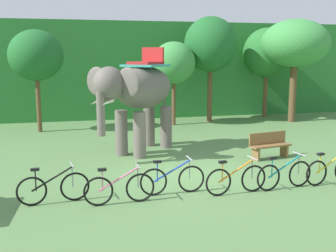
{
  "coord_description": "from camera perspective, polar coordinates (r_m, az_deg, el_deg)",
  "views": [
    {
      "loc": [
        -3.13,
        -11.29,
        3.51
      ],
      "look_at": [
        -0.22,
        1.0,
        1.3
      ],
      "focal_mm": 43.61,
      "sensor_mm": 36.0,
      "label": 1
    }
  ],
  "objects": [
    {
      "name": "wooden_bench",
      "position": [
        14.41,
        13.98,
        -2.52
      ],
      "size": [
        1.55,
        0.69,
        0.89
      ],
      "color": "brown",
      "rests_on": "ground"
    },
    {
      "name": "bike_yellow",
      "position": [
        12.12,
        21.79,
        -5.74
      ],
      "size": [
        1.7,
        0.52,
        0.92
      ],
      "color": "black",
      "rests_on": "ground"
    },
    {
      "name": "tree_far_right",
      "position": [
        22.44,
        17.35,
        10.91
      ],
      "size": [
        3.49,
        3.49,
        5.33
      ],
      "color": "brown",
      "rests_on": "ground"
    },
    {
      "name": "bike_pink",
      "position": [
        9.85,
        -6.82,
        -8.63
      ],
      "size": [
        1.71,
        0.52,
        0.92
      ],
      "color": "black",
      "rests_on": "ground"
    },
    {
      "name": "foliage_hedge",
      "position": [
        25.36,
        -6.28,
        7.93
      ],
      "size": [
        36.0,
        6.0,
        5.31
      ],
      "primitive_type": "cube",
      "color": "#28702D",
      "rests_on": "ground"
    },
    {
      "name": "elephant",
      "position": [
        14.46,
        -4.09,
        4.72
      ],
      "size": [
        3.63,
        3.72,
        3.78
      ],
      "color": "#665E56",
      "rests_on": "ground"
    },
    {
      "name": "bike_teal",
      "position": [
        11.27,
        15.94,
        -6.55
      ],
      "size": [
        1.7,
        0.52,
        0.92
      ],
      "color": "black",
      "rests_on": "ground"
    },
    {
      "name": "tree_center_left",
      "position": [
        20.44,
        0.81,
        8.78
      ],
      "size": [
        2.15,
        2.15,
        4.16
      ],
      "color": "brown",
      "rests_on": "ground"
    },
    {
      "name": "ground_plane",
      "position": [
        12.23,
        2.12,
        -6.76
      ],
      "size": [
        80.0,
        80.0,
        0.0
      ],
      "primitive_type": "plane",
      "color": "#567F47"
    },
    {
      "name": "tree_center_right",
      "position": [
        19.46,
        -17.97,
        9.33
      ],
      "size": [
        2.43,
        2.43,
        4.63
      ],
      "color": "brown",
      "rests_on": "ground"
    },
    {
      "name": "tree_right",
      "position": [
        21.55,
        5.97,
        11.21
      ],
      "size": [
        2.74,
        2.74,
        5.46
      ],
      "color": "brown",
      "rests_on": "ground"
    },
    {
      "name": "bike_black",
      "position": [
        10.19,
        -15.72,
        -8.3
      ],
      "size": [
        1.7,
        0.52,
        0.92
      ],
      "color": "black",
      "rests_on": "ground"
    },
    {
      "name": "bike_blue",
      "position": [
        10.45,
        0.63,
        -7.46
      ],
      "size": [
        1.71,
        0.52,
        0.92
      ],
      "color": "black",
      "rests_on": "ground"
    },
    {
      "name": "tree_far_left",
      "position": [
        23.65,
        13.66,
        9.91
      ],
      "size": [
        2.63,
        2.63,
        4.99
      ],
      "color": "brown",
      "rests_on": "ground"
    },
    {
      "name": "bike_orange",
      "position": [
        10.6,
        9.5,
        -7.35
      ],
      "size": [
        1.71,
        0.52,
        0.92
      ],
      "color": "black",
      "rests_on": "ground"
    }
  ]
}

